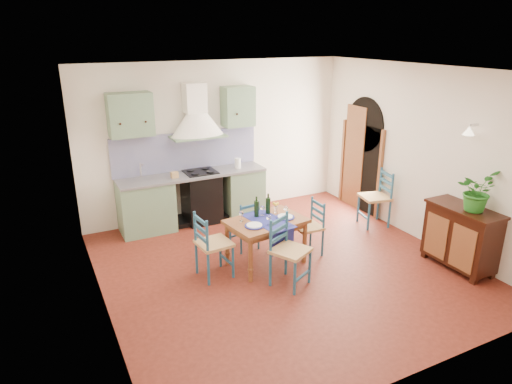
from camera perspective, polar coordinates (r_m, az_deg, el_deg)
floor at (r=6.78m, az=3.50°, el=-9.37°), size 5.00×5.00×0.00m
back_wall at (r=8.14m, az=-7.36°, el=3.50°), size 5.00×0.96×2.80m
right_wall at (r=7.96m, az=18.46°, el=4.43°), size 0.26×5.00×2.80m
left_wall at (r=5.46m, az=-19.51°, el=-1.64°), size 0.04×5.00×2.80m
ceiling at (r=5.96m, az=4.07°, el=15.00°), size 5.00×5.00×0.01m
dining_table at (r=6.61m, az=1.35°, el=-4.15°), size 1.19×0.92×1.01m
chair_near at (r=6.15m, az=4.08°, el=-7.32°), size 0.60×0.60×0.96m
chair_far at (r=7.14m, az=-1.36°, el=-4.01°), size 0.42×0.42×0.81m
chair_left at (r=6.35m, az=-5.53°, el=-6.55°), size 0.48×0.48×0.95m
chair_right at (r=7.03m, az=6.67°, el=-4.35°), size 0.41×0.41×0.86m
chair_spare at (r=8.27m, az=14.83°, el=-0.66°), size 0.55×0.55×0.99m
sideboard at (r=7.17m, az=24.23°, el=-4.95°), size 0.50×1.05×0.94m
potted_plant at (r=6.87m, az=25.85°, el=0.16°), size 0.63×0.58×0.58m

